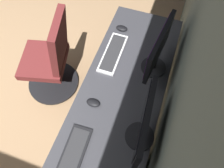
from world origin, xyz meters
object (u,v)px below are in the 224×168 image
keyboard_spare (113,53)px  mouse_main (122,28)px  monitor_secondary (158,49)px  monitor_primary (144,125)px  keyboard_main (72,157)px  drawer_pedestal (103,168)px  office_chair (51,61)px  mouse_spare (93,103)px

keyboard_spare → mouse_main: (-0.28, -0.01, 0.01)m
monitor_secondary → monitor_primary: bearing=4.6°
keyboard_main → keyboard_spare: same height
mouse_main → drawer_pedestal: bearing=11.2°
mouse_main → office_chair: office_chair is taller
drawer_pedestal → monitor_primary: monitor_primary is taller
keyboard_spare → monitor_secondary: bearing=86.1°
keyboard_main → keyboard_spare: 0.88m
keyboard_spare → office_chair: size_ratio=0.43×
office_chair → monitor_primary: bearing=62.6°
office_chair → keyboard_spare: bearing=98.0°
drawer_pedestal → mouse_spare: 0.56m
mouse_spare → office_chair: bearing=-122.5°
monitor_primary → keyboard_main: size_ratio=1.10×
mouse_main → mouse_spare: 0.76m
mouse_spare → office_chair: size_ratio=0.11×
monitor_secondary → mouse_spare: bearing=-36.4°
mouse_main → mouse_spare: (0.76, 0.03, 0.00)m
monitor_secondary → office_chair: (0.06, -0.95, -0.51)m
drawer_pedestal → keyboard_main: bearing=-73.7°
mouse_main → keyboard_spare: bearing=2.8°
monitor_primary → keyboard_main: 0.52m
keyboard_spare → monitor_primary: bearing=33.3°
drawer_pedestal → monitor_primary: 0.69m
monitor_secondary → mouse_spare: 0.60m
monitor_secondary → office_chair: 1.08m
drawer_pedestal → mouse_main: 1.20m
monitor_secondary → mouse_main: bearing=-130.3°
drawer_pedestal → mouse_main: mouse_main is taller
monitor_primary → keyboard_spare: size_ratio=1.11×
monitor_primary → keyboard_spare: bearing=-146.7°
keyboard_main → monitor_primary: bearing=126.6°
keyboard_main → mouse_main: 1.16m
mouse_main → mouse_spare: size_ratio=1.00×
monitor_primary → mouse_main: size_ratio=4.51×
keyboard_spare → office_chair: (0.09, -0.60, -0.28)m
office_chair → drawer_pedestal: bearing=47.5°
drawer_pedestal → mouse_main: (-1.11, -0.22, 0.40)m
drawer_pedestal → monitor_secondary: monitor_secondary is taller
office_chair → monitor_secondary: bearing=93.7°
monitor_primary → mouse_main: 1.00m
monitor_primary → monitor_secondary: monitor_primary is taller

